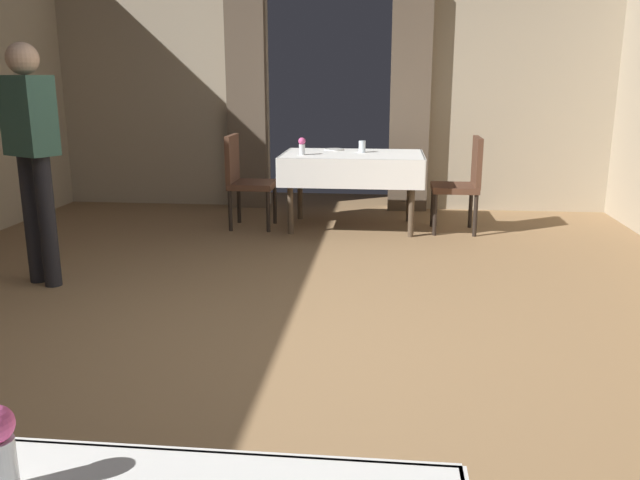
% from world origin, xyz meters
% --- Properties ---
extents(ground, '(10.08, 10.08, 0.00)m').
position_xyz_m(ground, '(0.00, 0.00, 0.00)').
color(ground, olive).
extents(wall_back, '(6.40, 0.27, 3.00)m').
position_xyz_m(wall_back, '(0.00, 4.18, 1.51)').
color(wall_back, tan).
rests_on(wall_back, ground).
extents(dining_table_mid, '(1.40, 0.93, 0.75)m').
position_xyz_m(dining_table_mid, '(0.35, 3.10, 0.65)').
color(dining_table_mid, '#4C3D2D').
rests_on(dining_table_mid, ground).
extents(chair_mid_left, '(0.44, 0.44, 0.93)m').
position_xyz_m(chair_mid_left, '(-0.74, 3.00, 0.52)').
color(chair_mid_left, black).
rests_on(chair_mid_left, ground).
extents(chair_mid_right, '(0.44, 0.44, 0.93)m').
position_xyz_m(chair_mid_right, '(1.43, 3.02, 0.52)').
color(chair_mid_right, black).
rests_on(chair_mid_right, ground).
extents(flower_vase_mid, '(0.07, 0.07, 0.17)m').
position_xyz_m(flower_vase_mid, '(-0.14, 2.94, 0.84)').
color(flower_vase_mid, silver).
rests_on(flower_vase_mid, dining_table_mid).
extents(glass_mid_b, '(0.07, 0.07, 0.12)m').
position_xyz_m(glass_mid_b, '(0.43, 3.20, 0.81)').
color(glass_mid_b, silver).
rests_on(glass_mid_b, dining_table_mid).
extents(plate_mid_c, '(0.20, 0.20, 0.01)m').
position_xyz_m(plate_mid_c, '(0.13, 3.39, 0.76)').
color(plate_mid_c, white).
rests_on(plate_mid_c, dining_table_mid).
extents(person_waiter_by_doorway, '(0.42, 0.36, 1.72)m').
position_xyz_m(person_waiter_by_doorway, '(-1.81, 1.01, 1.02)').
color(person_waiter_by_doorway, black).
rests_on(person_waiter_by_doorway, ground).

